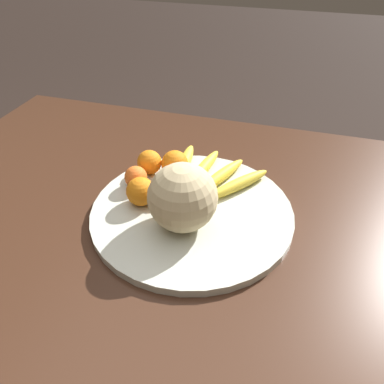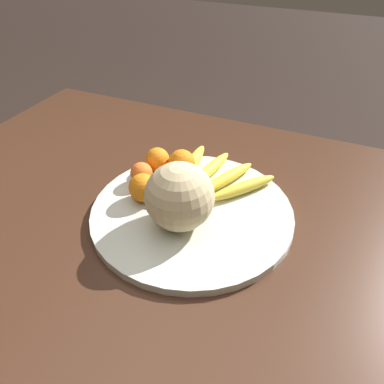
% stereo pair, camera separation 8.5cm
% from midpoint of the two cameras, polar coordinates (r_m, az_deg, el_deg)
% --- Properties ---
extents(ground_plane, '(12.00, 12.00, 0.00)m').
position_cam_midpoint_polar(ground_plane, '(1.44, 3.39, -27.10)').
color(ground_plane, black).
extents(kitchen_table, '(1.67, 1.09, 0.72)m').
position_cam_midpoint_polar(kitchen_table, '(0.91, 4.86, -9.39)').
color(kitchen_table, '#3D2316').
rests_on(kitchen_table, ground_plane).
extents(fruit_bowl, '(0.47, 0.47, 0.02)m').
position_cam_midpoint_polar(fruit_bowl, '(0.88, 2.75, -3.10)').
color(fruit_bowl, beige).
rests_on(fruit_bowl, kitchen_table).
extents(melon, '(0.15, 0.15, 0.15)m').
position_cam_midpoint_polar(melon, '(0.79, 1.15, -0.83)').
color(melon, '#C6B284').
rests_on(melon, fruit_bowl).
extents(banana_bunch, '(0.25, 0.23, 0.03)m').
position_cam_midpoint_polar(banana_bunch, '(0.97, 6.17, 2.56)').
color(banana_bunch, '#473819').
rests_on(banana_bunch, fruit_bowl).
extents(orange_front_left, '(0.06, 0.06, 0.06)m').
position_cam_midpoint_polar(orange_front_left, '(0.99, -2.87, 4.88)').
color(orange_front_left, orange).
rests_on(orange_front_left, fruit_bowl).
extents(orange_front_right, '(0.07, 0.07, 0.07)m').
position_cam_midpoint_polar(orange_front_right, '(0.89, -4.79, 0.57)').
color(orange_front_right, orange).
rests_on(orange_front_right, fruit_bowl).
extents(orange_mid_center, '(0.06, 0.06, 0.06)m').
position_cam_midpoint_polar(orange_mid_center, '(0.95, -5.19, 2.77)').
color(orange_mid_center, orange).
rests_on(orange_mid_center, fruit_bowl).
extents(orange_back_left, '(0.07, 0.07, 0.07)m').
position_cam_midpoint_polar(orange_back_left, '(0.97, 0.92, 4.36)').
color(orange_back_left, orange).
rests_on(orange_back_left, fruit_bowl).
extents(orange_back_right, '(0.06, 0.06, 0.06)m').
position_cam_midpoint_polar(orange_back_right, '(0.91, -0.53, 1.21)').
color(orange_back_right, orange).
rests_on(orange_back_right, fruit_bowl).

